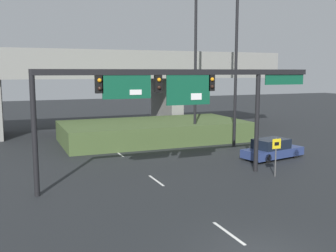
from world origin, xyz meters
The scene contains 8 objects.
lane_markings centered at (0.00, 14.21, 0.00)m, with size 0.14×26.89×0.01m.
signal_gantry centered at (1.13, 9.74, 5.29)m, with size 17.05×0.44×6.48m.
speed_limit_sign centered at (7.02, 8.19, 1.56)m, with size 0.60×0.11×2.39m.
highway_light_pole_near centered at (9.78, 17.35, 9.47)m, with size 0.70×0.36×18.18m.
highway_light_pole_far centered at (7.30, 19.86, 9.37)m, with size 0.70×0.36×17.98m.
overpass_bridge centered at (0.00, 30.75, 6.12)m, with size 42.58×8.17×8.44m.
grass_embankment centered at (4.53, 22.84, 0.89)m, with size 16.60×8.29×1.77m.
parked_sedan_near_right centered at (9.98, 12.44, 0.68)m, with size 5.05×2.79×1.46m.
Camera 1 is at (-7.85, -10.86, 6.37)m, focal length 42.00 mm.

